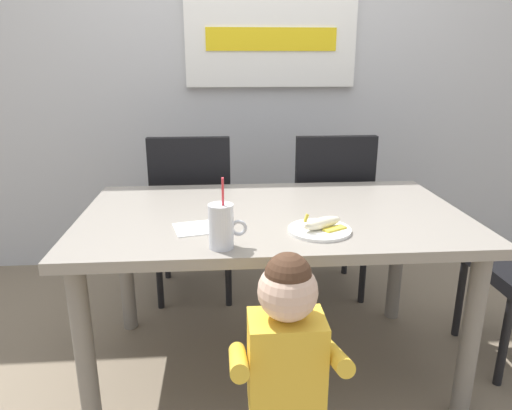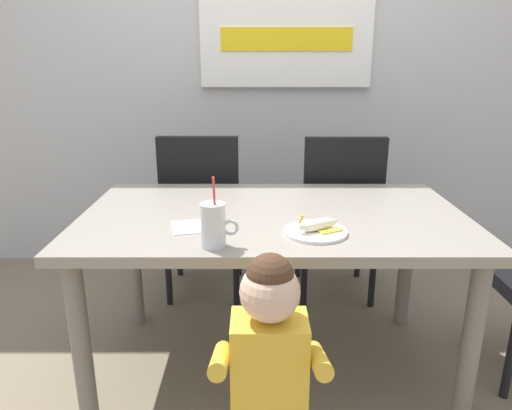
{
  "view_description": "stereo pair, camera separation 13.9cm",
  "coord_description": "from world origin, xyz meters",
  "views": [
    {
      "loc": [
        -0.21,
        -1.83,
        1.34
      ],
      "look_at": [
        -0.08,
        -0.09,
        0.8
      ],
      "focal_mm": 33.06,
      "sensor_mm": 36.0,
      "label": 1
    },
    {
      "loc": [
        -0.07,
        -1.83,
        1.34
      ],
      "look_at": [
        -0.08,
        -0.09,
        0.8
      ],
      "focal_mm": 33.06,
      "sensor_mm": 36.0,
      "label": 2
    }
  ],
  "objects": [
    {
      "name": "dining_chair_right",
      "position": [
        0.39,
        0.65,
        0.54
      ],
      "size": [
        0.44,
        0.44,
        0.96
      ],
      "rotation": [
        0.0,
        0.0,
        3.14
      ],
      "color": "black",
      "rests_on": "ground"
    },
    {
      "name": "paper_napkin",
      "position": [
        -0.31,
        -0.18,
        0.74
      ],
      "size": [
        0.18,
        0.18,
        0.0
      ],
      "primitive_type": "cube",
      "rotation": [
        0.0,
        0.0,
        0.24
      ],
      "color": "white",
      "rests_on": "dining_table"
    },
    {
      "name": "milk_cup",
      "position": [
        -0.21,
        -0.36,
        0.8
      ],
      "size": [
        0.13,
        0.08,
        0.25
      ],
      "color": "silver",
      "rests_on": "dining_table"
    },
    {
      "name": "toddler_standing",
      "position": [
        -0.03,
        -0.67,
        0.53
      ],
      "size": [
        0.33,
        0.24,
        0.84
      ],
      "color": "#3F4760",
      "rests_on": "ground"
    },
    {
      "name": "dining_table",
      "position": [
        0.0,
        0.0,
        0.65
      ],
      "size": [
        1.55,
        0.91,
        0.74
      ],
      "color": "gray",
      "rests_on": "ground"
    },
    {
      "name": "back_wall",
      "position": [
        0.0,
        1.26,
        1.45
      ],
      "size": [
        6.4,
        0.17,
        2.9
      ],
      "color": "silver",
      "rests_on": "ground"
    },
    {
      "name": "snack_plate",
      "position": [
        0.14,
        -0.24,
        0.74
      ],
      "size": [
        0.23,
        0.23,
        0.01
      ],
      "primitive_type": "cylinder",
      "color": "white",
      "rests_on": "dining_table"
    },
    {
      "name": "ground_plane",
      "position": [
        0.0,
        0.0,
        0.0
      ],
      "size": [
        24.0,
        24.0,
        0.0
      ],
      "primitive_type": "plane",
      "color": "#7A6B56"
    },
    {
      "name": "dining_chair_left",
      "position": [
        -0.37,
        0.67,
        0.54
      ],
      "size": [
        0.44,
        0.44,
        0.96
      ],
      "rotation": [
        0.0,
        0.0,
        3.14
      ],
      "color": "black",
      "rests_on": "ground"
    },
    {
      "name": "peeled_banana",
      "position": [
        0.15,
        -0.24,
        0.77
      ],
      "size": [
        0.18,
        0.14,
        0.07
      ],
      "rotation": [
        0.0,
        0.0,
        0.5
      ],
      "color": "#F4EAC6",
      "rests_on": "snack_plate"
    }
  ]
}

